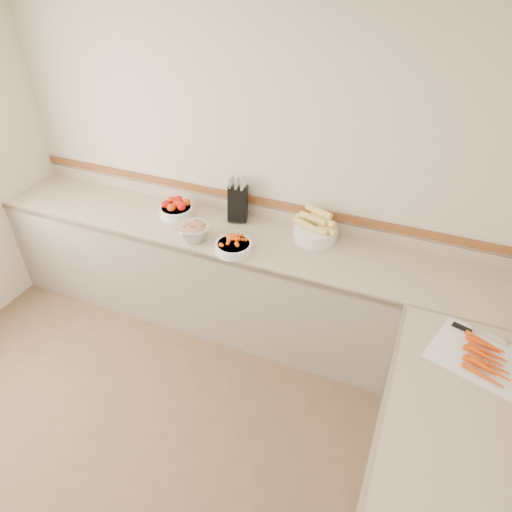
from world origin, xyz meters
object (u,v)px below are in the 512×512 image
at_px(cherry_tomato_bowl, 234,246).
at_px(cutting_board, 481,356).
at_px(rhubarb_bowl, 194,231).
at_px(knife_block, 238,202).
at_px(tomato_bowl, 176,208).
at_px(corn_bowl, 315,229).

distance_m(cherry_tomato_bowl, cutting_board, 1.72).
distance_m(cherry_tomato_bowl, rhubarb_bowl, 0.34).
bearing_deg(knife_block, tomato_bowl, -164.68).
height_order(knife_block, cherry_tomato_bowl, knife_block).
distance_m(cherry_tomato_bowl, corn_bowl, 0.63).
xyz_separation_m(knife_block, corn_bowl, (0.65, -0.04, -0.07)).
bearing_deg(cherry_tomato_bowl, tomato_bowl, 155.47).
bearing_deg(rhubarb_bowl, knife_block, 65.88).
relative_size(tomato_bowl, cutting_board, 0.46).
xyz_separation_m(tomato_bowl, cherry_tomato_bowl, (0.65, -0.30, -0.01)).
relative_size(knife_block, cherry_tomato_bowl, 1.37).
relative_size(cherry_tomato_bowl, cutting_board, 0.45).
bearing_deg(knife_block, cherry_tomato_bowl, -69.79).
xyz_separation_m(knife_block, tomato_bowl, (-0.49, -0.13, -0.09)).
height_order(rhubarb_bowl, cutting_board, rhubarb_bowl).
bearing_deg(tomato_bowl, cherry_tomato_bowl, -24.53).
bearing_deg(cutting_board, corn_bowl, 145.91).
height_order(tomato_bowl, cherry_tomato_bowl, cherry_tomato_bowl).
height_order(tomato_bowl, rhubarb_bowl, rhubarb_bowl).
height_order(tomato_bowl, corn_bowl, corn_bowl).
bearing_deg(corn_bowl, rhubarb_bowl, -156.59).
height_order(cherry_tomato_bowl, rhubarb_bowl, cherry_tomato_bowl).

